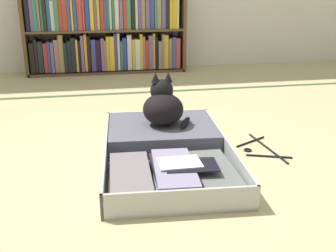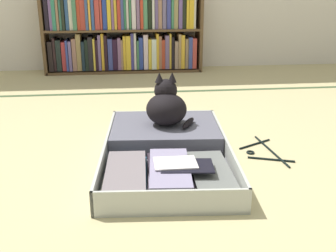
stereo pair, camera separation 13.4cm
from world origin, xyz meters
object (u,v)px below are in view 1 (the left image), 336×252
at_px(bookshelf, 106,33).
at_px(black_cat, 163,106).
at_px(open_suitcase, 165,148).
at_px(clothes_hanger, 261,148).

distance_m(bookshelf, black_cat, 1.95).
relative_size(bookshelf, open_suitcase, 1.47).
bearing_deg(clothes_hanger, black_cat, 157.53).
relative_size(bookshelf, clothes_hanger, 3.68).
height_order(black_cat, clothes_hanger, black_cat).
distance_m(black_cat, clothes_hanger, 0.55).
bearing_deg(black_cat, clothes_hanger, -22.47).
bearing_deg(open_suitcase, bookshelf, 94.90).
xyz_separation_m(bookshelf, black_cat, (0.21, -1.93, -0.17)).
relative_size(black_cat, clothes_hanger, 0.67).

